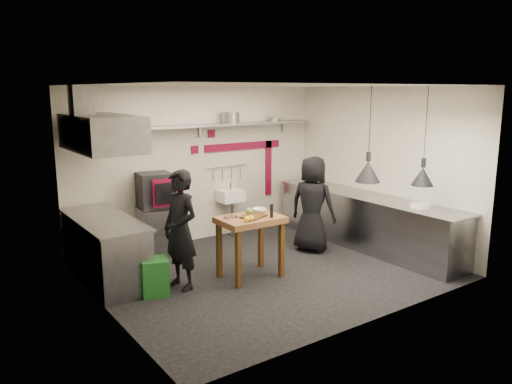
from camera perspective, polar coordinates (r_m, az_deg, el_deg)
floor at (r=7.79m, az=1.30°, el=-8.96°), size 5.00×5.00×0.00m
ceiling at (r=7.30m, az=1.40°, el=12.10°), size 5.00×5.00×0.00m
wall_back at (r=9.17m, az=-6.47°, el=3.14°), size 5.00×0.04×2.80m
wall_front at (r=5.90m, az=13.54°, el=-1.82°), size 5.00×0.04×2.80m
wall_left at (r=6.29m, az=-17.31°, el=-1.19°), size 0.04×4.20×2.80m
wall_right at (r=9.11m, az=14.13°, el=2.81°), size 0.04×4.20×2.80m
red_band_horiz at (r=9.61m, az=-1.45°, el=5.27°), size 1.70×0.02×0.14m
red_band_vert at (r=10.01m, az=1.42°, el=2.76°), size 0.14×0.02×1.10m
red_tile_a at (r=9.21m, az=-5.12°, el=6.65°), size 0.14×0.02×0.14m
red_tile_b at (r=9.07m, az=-7.01°, el=4.82°), size 0.14×0.02×0.14m
back_shelf at (r=8.94m, az=-6.02°, el=7.58°), size 4.60×0.34×0.04m
shelf_bracket_left at (r=8.34m, az=-18.06°, el=6.10°), size 0.04×0.06×0.24m
shelf_bracket_mid at (r=9.08m, az=-6.47°, el=6.99°), size 0.04×0.06×0.24m
shelf_bracket_right at (r=10.12m, az=3.09°, el=7.52°), size 0.04×0.06×0.24m
pan_far_left at (r=8.34m, az=-14.59°, el=7.44°), size 0.33×0.33×0.09m
pan_mid_left at (r=8.37m, az=-14.11°, el=7.40°), size 0.30×0.30×0.07m
stock_pot at (r=9.22m, az=-2.94°, el=8.49°), size 0.40×0.40×0.20m
pan_right at (r=9.79m, az=2.10°, el=8.33°), size 0.28×0.28×0.08m
oven_stand at (r=8.66m, az=-10.86°, el=-4.27°), size 0.78×0.73×0.80m
combi_oven at (r=8.53m, az=-11.49°, el=0.23°), size 0.59×0.56×0.58m
oven_door at (r=8.26m, az=-10.18°, el=-0.09°), size 0.46×0.09×0.46m
oven_glass at (r=8.21m, az=-10.24°, el=-0.16°), size 0.34×0.06×0.34m
hand_sink at (r=9.40m, az=-2.92°, el=-0.43°), size 0.46×0.34×0.22m
sink_tap at (r=9.37m, az=-2.93°, el=0.64°), size 0.03×0.03×0.14m
sink_drain at (r=9.47m, az=-2.76°, el=-3.08°), size 0.06×0.06×0.66m
utensil_rail at (r=9.42m, az=-3.40°, el=2.93°), size 0.90×0.02×0.02m
counter_right at (r=9.04m, az=12.38°, el=-3.33°), size 0.70×3.80×0.90m
counter_right_top at (r=8.93m, az=12.50°, el=-0.45°), size 0.76×3.90×0.03m
plate_stack at (r=8.18m, az=18.38°, el=-1.52°), size 0.30×0.30×0.07m
small_bowl_right at (r=8.21m, az=17.85°, el=-1.50°), size 0.24×0.24×0.05m
counter_left at (r=7.61m, az=-16.83°, el=-6.40°), size 0.70×1.90×0.90m
counter_left_top at (r=7.48m, az=-17.03°, el=-3.01°), size 0.76×2.00×0.03m
extractor_hood at (r=7.30m, az=-17.23°, el=6.48°), size 0.78×1.60×0.50m
hood_duct at (r=7.20m, az=-19.34°, el=9.48°), size 0.28×0.28×0.50m
green_bin at (r=6.99m, az=-11.45°, el=-9.46°), size 0.44×0.44×0.50m
prep_table at (r=7.40m, az=-0.65°, el=-6.31°), size 0.93×0.66×0.92m
cutting_board at (r=7.26m, az=-0.25°, el=-2.79°), size 0.44×0.37×0.02m
pepper_mill at (r=7.22m, az=1.80°, el=-2.16°), size 0.05×0.05×0.20m
lemon_a at (r=7.00m, az=-1.06°, el=-3.11°), size 0.10×0.10×0.08m
lemon_b at (r=7.05m, az=-0.58°, el=-3.02°), size 0.11×0.11×0.08m
veg_ball at (r=7.40m, az=-0.82°, el=-2.21°), size 0.12×0.12×0.11m
steel_tray at (r=7.21m, az=-2.92°, el=-2.87°), size 0.18×0.12×0.03m
bowl at (r=7.52m, az=0.37°, el=-2.12°), size 0.21×0.21×0.06m
heat_lamp_near at (r=7.59m, az=12.85°, el=6.41°), size 0.46×0.46×1.42m
heat_lamp_far at (r=7.81m, az=18.78°, el=6.03°), size 0.34×0.34×1.48m
chef_left at (r=6.98m, az=-8.61°, el=-4.31°), size 0.52×0.68×1.68m
chef_right at (r=8.57m, az=6.47°, el=-1.39°), size 0.80×0.95×1.64m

